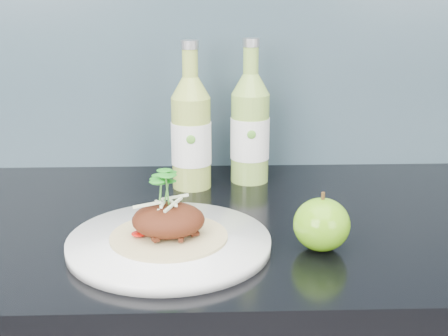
{
  "coord_description": "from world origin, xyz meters",
  "views": [
    {
      "loc": [
        -0.06,
        0.76,
        1.27
      ],
      "look_at": [
        -0.03,
        1.64,
        1.0
      ],
      "focal_mm": 50.0,
      "sensor_mm": 36.0,
      "label": 1
    }
  ],
  "objects": [
    {
      "name": "cider_bottle_left",
      "position": [
        -0.08,
        1.85,
        1.0
      ],
      "size": [
        0.08,
        0.08,
        0.26
      ],
      "rotation": [
        0.0,
        0.0,
        -0.15
      ],
      "color": "#9BB149",
      "rests_on": "kitchen_counter"
    },
    {
      "name": "green_apple",
      "position": [
        0.1,
        1.57,
        0.94
      ],
      "size": [
        0.09,
        0.09,
        0.09
      ],
      "rotation": [
        0.0,
        0.0,
        0.15
      ],
      "color": "#5B8C0F",
      "rests_on": "kitchen_counter"
    },
    {
      "name": "cider_bottle_right",
      "position": [
        0.02,
        1.88,
        1.0
      ],
      "size": [
        0.09,
        0.09,
        0.26
      ],
      "rotation": [
        0.0,
        0.0,
        -0.39
      ],
      "color": "#89B149",
      "rests_on": "kitchen_counter"
    },
    {
      "name": "dinner_plate",
      "position": [
        -0.11,
        1.58,
        0.91
      ],
      "size": [
        0.38,
        0.38,
        0.02
      ],
      "color": "white",
      "rests_on": "kitchen_counter"
    },
    {
      "name": "pork_taco",
      "position": [
        -0.11,
        1.58,
        0.95
      ],
      "size": [
        0.17,
        0.17,
        0.1
      ],
      "color": "tan",
      "rests_on": "dinner_plate"
    }
  ]
}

